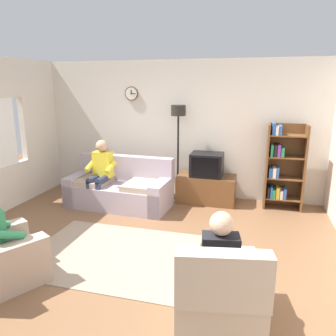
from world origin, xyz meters
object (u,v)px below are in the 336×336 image
(person_on_couch, at_px, (100,170))
(person_in_right_armchair, at_px, (219,259))
(bookshelf, at_px, (282,167))
(armchair_near_bookshelf, at_px, (219,294))
(floor_lamp, at_px, (178,126))
(tv_stand, at_px, (206,189))
(couch, at_px, (120,189))
(tv, at_px, (207,165))
(person_in_left_armchair, at_px, (2,232))

(person_on_couch, height_order, person_in_right_armchair, person_on_couch)
(bookshelf, xyz_separation_m, armchair_near_bookshelf, (-0.74, -3.36, -0.49))
(floor_lamp, bearing_deg, tv_stand, -9.49)
(bookshelf, xyz_separation_m, person_on_couch, (-3.22, -0.79, -0.08))
(bookshelf, height_order, floor_lamp, floor_lamp)
(floor_lamp, xyz_separation_m, armchair_near_bookshelf, (1.20, -3.38, -1.16))
(couch, height_order, person_on_couch, person_on_couch)
(tv, bearing_deg, person_in_left_armchair, -119.88)
(floor_lamp, relative_size, armchair_near_bookshelf, 1.83)
(tv_stand, bearing_deg, floor_lamp, 170.51)
(person_on_couch, bearing_deg, person_in_right_armchair, -45.15)
(floor_lamp, bearing_deg, person_on_couch, -147.43)
(tv, xyz_separation_m, armchair_near_bookshelf, (0.61, -3.26, -0.46))
(tv_stand, relative_size, person_in_left_armchair, 0.98)
(person_in_left_armchair, distance_m, person_in_right_armchair, 2.44)
(armchair_near_bookshelf, height_order, person_in_left_armchair, person_in_left_armchair)
(bookshelf, bearing_deg, floor_lamp, 179.15)
(person_in_right_armchair, bearing_deg, armchair_near_bookshelf, -79.45)
(bookshelf, distance_m, person_on_couch, 3.32)
(floor_lamp, height_order, person_in_right_armchair, floor_lamp)
(couch, height_order, person_in_right_armchair, person_in_right_armchair)
(couch, relative_size, tv_stand, 1.76)
(person_on_couch, relative_size, person_in_right_armchair, 1.11)
(bookshelf, xyz_separation_m, person_in_left_armchair, (-3.20, -3.31, -0.17))
(tv, xyz_separation_m, floor_lamp, (-0.59, 0.12, 0.70))
(floor_lamp, bearing_deg, person_in_left_armchair, -110.60)
(tv_stand, relative_size, tv, 1.83)
(person_on_couch, bearing_deg, tv, 20.34)
(floor_lamp, bearing_deg, armchair_near_bookshelf, -70.42)
(bookshelf, relative_size, person_on_couch, 1.27)
(tv, bearing_deg, couch, -159.26)
(tv_stand, relative_size, person_in_right_armchair, 0.98)
(person_on_couch, relative_size, person_in_left_armchair, 1.11)
(couch, height_order, armchair_near_bookshelf, same)
(person_on_couch, xyz_separation_m, person_in_left_armchair, (0.03, -2.52, -0.09))
(couch, bearing_deg, person_on_couch, -161.54)
(bookshelf, height_order, armchair_near_bookshelf, bookshelf)
(armchair_near_bookshelf, bearing_deg, person_on_couch, 134.04)
(tv_stand, xyz_separation_m, bookshelf, (1.35, 0.07, 0.51))
(armchair_near_bookshelf, bearing_deg, tv, 100.62)
(couch, distance_m, bookshelf, 3.01)
(tv_stand, xyz_separation_m, tv, (0.00, -0.02, 0.49))
(floor_lamp, relative_size, person_in_right_armchair, 1.65)
(bookshelf, distance_m, person_in_right_armchair, 3.36)
(tv, distance_m, floor_lamp, 0.92)
(couch, distance_m, floor_lamp, 1.64)
(armchair_near_bookshelf, relative_size, person_in_left_armchair, 0.90)
(person_in_left_armchair, bearing_deg, bookshelf, 45.94)
(tv, relative_size, person_on_couch, 0.48)
(floor_lamp, bearing_deg, tv, -11.78)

